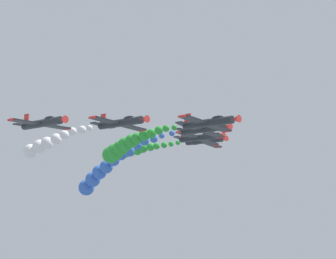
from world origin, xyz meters
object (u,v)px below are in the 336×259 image
Objects in this scene: airplane_lead at (209,122)px; airplane_right_outer at (42,123)px; airplane_right_inner at (121,123)px; airplane_left_outer at (200,137)px; airplane_trailing at (205,141)px; airplane_left_inner at (204,129)px.

airplane_lead is 1.00× the size of airplane_right_outer.
airplane_left_outer is at bearing -162.71° from airplane_right_inner.
airplane_lead is 33.63m from airplane_trailing.
airplane_left_inner reaches higher than airplane_right_inner.
airplane_left_outer is at bearing -133.10° from airplane_left_inner.
airplane_left_inner is at bearing 46.90° from airplane_left_outer.
airplane_trailing reaches higher than airplane_lead.
airplane_trailing reaches higher than airplane_left_inner.
airplane_lead is 1.00× the size of airplane_trailing.
airplane_left_outer is at bearing -133.55° from airplane_lead.
airplane_lead is 12.47m from airplane_left_inner.
airplane_left_outer reaches higher than airplane_right_outer.
airplane_lead is at bearing 46.05° from airplane_left_inner.
airplane_left_inner is at bearing -133.95° from airplane_lead.
airplane_lead is at bearing 43.98° from airplane_trailing.
airplane_right_inner is 10.96m from airplane_right_outer.
airplane_lead is 12.39m from airplane_right_inner.
airplane_left_outer reaches higher than airplane_lead.
airplane_trailing is (-24.19, -23.34, 1.05)m from airplane_lead.
airplane_lead is at bearing 46.45° from airplane_left_outer.
airplane_trailing is (-15.54, -14.38, 0.44)m from airplane_left_inner.
airplane_trailing is (-8.10, -6.42, 0.53)m from airplane_left_outer.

